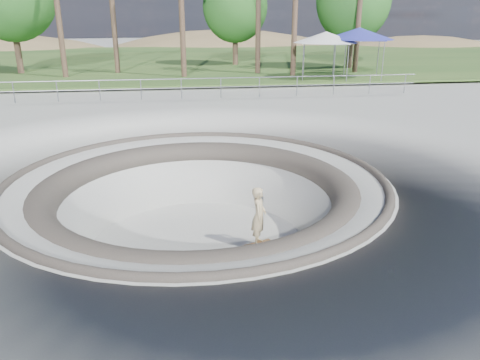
# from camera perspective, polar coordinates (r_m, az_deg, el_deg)

# --- Properties ---
(ground) EXTENTS (180.00, 180.00, 0.00)m
(ground) POSITION_cam_1_polar(r_m,az_deg,el_deg) (12.63, -5.29, 0.04)
(ground) COLOR #ACACA6
(ground) RESTS_ON ground
(skate_bowl) EXTENTS (14.00, 14.00, 4.10)m
(skate_bowl) POSITION_cam_1_polar(r_m,az_deg,el_deg) (13.35, -5.05, -7.38)
(skate_bowl) COLOR #ACACA6
(skate_bowl) RESTS_ON ground
(grass_strip) EXTENTS (180.00, 36.00, 0.12)m
(grass_strip) POSITION_cam_1_polar(r_m,az_deg,el_deg) (46.08, -8.03, 14.36)
(grass_strip) COLOR #2B4F1F
(grass_strip) RESTS_ON ground
(distant_hills) EXTENTS (103.20, 45.00, 28.60)m
(distant_hills) POSITION_cam_1_polar(r_m,az_deg,el_deg) (70.12, -4.95, 10.21)
(distant_hills) COLOR brown
(distant_hills) RESTS_ON ground
(safety_railing) EXTENTS (25.00, 0.06, 1.03)m
(safety_railing) POSITION_cam_1_polar(r_m,az_deg,el_deg) (24.16, -7.16, 11.01)
(safety_railing) COLOR gray
(safety_railing) RESTS_ON ground
(skateboard) EXTENTS (0.86, 0.52, 0.09)m
(skateboard) POSITION_cam_1_polar(r_m,az_deg,el_deg) (13.14, 2.26, -7.79)
(skateboard) COLOR brown
(skateboard) RESTS_ON ground
(skater) EXTENTS (0.54, 0.69, 1.66)m
(skater) POSITION_cam_1_polar(r_m,az_deg,el_deg) (12.77, 2.31, -4.41)
(skater) COLOR tan
(skater) RESTS_ON skateboard
(canopy_white) EXTENTS (5.52, 5.52, 2.92)m
(canopy_white) POSITION_cam_1_polar(r_m,az_deg,el_deg) (31.58, 10.45, 16.72)
(canopy_white) COLOR gray
(canopy_white) RESTS_ON ground
(canopy_blue) EXTENTS (5.93, 5.93, 3.16)m
(canopy_blue) POSITION_cam_1_polar(r_m,az_deg,el_deg) (32.33, 14.31, 16.89)
(canopy_blue) COLOR gray
(canopy_blue) RESTS_ON ground
(bushy_tree_mid) EXTENTS (5.21, 4.73, 7.51)m
(bushy_tree_mid) POSITION_cam_1_polar(r_m,az_deg,el_deg) (39.97, -0.60, 20.39)
(bushy_tree_mid) COLOR brown
(bushy_tree_mid) RESTS_ON ground
(bushy_tree_right) EXTENTS (5.63, 5.12, 8.13)m
(bushy_tree_right) POSITION_cam_1_polar(r_m,az_deg,el_deg) (38.51, 13.70, 20.49)
(bushy_tree_right) COLOR brown
(bushy_tree_right) RESTS_ON ground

